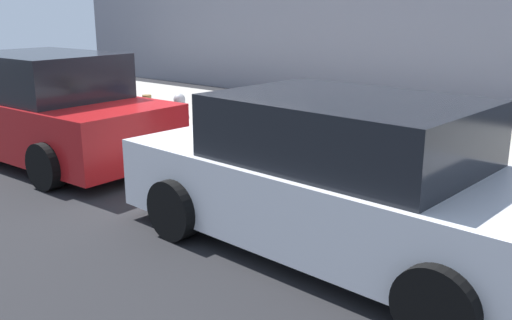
# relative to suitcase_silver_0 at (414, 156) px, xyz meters

# --- Properties ---
(ground_plane) EXTENTS (40.00, 40.00, 0.00)m
(ground_plane) POSITION_rel_suitcase_silver_0_xyz_m (3.17, 0.68, -0.50)
(ground_plane) COLOR black
(sidewalk_curb) EXTENTS (18.00, 5.00, 0.14)m
(sidewalk_curb) POSITION_rel_suitcase_silver_0_xyz_m (3.17, -1.82, -0.43)
(sidewalk_curb) COLOR #ADA89E
(sidewalk_curb) RESTS_ON ground_plane
(suitcase_silver_0) EXTENTS (0.36, 0.21, 0.78)m
(suitcase_silver_0) POSITION_rel_suitcase_silver_0_xyz_m (0.00, 0.00, 0.00)
(suitcase_silver_0) COLOR #9EA0A8
(suitcase_silver_0) RESTS_ON sidewalk_curb
(suitcase_olive_1) EXTENTS (0.44, 0.25, 1.08)m
(suitcase_olive_1) POSITION_rel_suitcase_silver_0_xyz_m (0.47, -0.02, 0.03)
(suitcase_olive_1) COLOR #59601E
(suitcase_olive_1) RESTS_ON sidewalk_curb
(suitcase_teal_2) EXTENTS (0.42, 0.23, 0.78)m
(suitcase_teal_2) POSITION_rel_suitcase_silver_0_xyz_m (0.98, -0.02, -0.08)
(suitcase_teal_2) COLOR #0F606B
(suitcase_teal_2) RESTS_ON sidewalk_curb
(suitcase_maroon_3) EXTENTS (0.51, 0.25, 0.73)m
(suitcase_maroon_3) POSITION_rel_suitcase_silver_0_xyz_m (1.52, -0.08, -0.02)
(suitcase_maroon_3) COLOR maroon
(suitcase_maroon_3) RESTS_ON sidewalk_curb
(suitcase_navy_4) EXTENTS (0.40, 0.22, 0.82)m
(suitcase_navy_4) POSITION_rel_suitcase_silver_0_xyz_m (2.05, -0.09, 0.02)
(suitcase_navy_4) COLOR navy
(suitcase_navy_4) RESTS_ON sidewalk_curb
(suitcase_black_5) EXTENTS (0.36, 0.20, 0.77)m
(suitcase_black_5) POSITION_rel_suitcase_silver_0_xyz_m (2.51, 0.00, -0.10)
(suitcase_black_5) COLOR black
(suitcase_black_5) RESTS_ON sidewalk_curb
(suitcase_red_6) EXTENTS (0.46, 0.23, 0.80)m
(suitcase_red_6) POSITION_rel_suitcase_silver_0_xyz_m (2.99, -0.01, -0.09)
(suitcase_red_6) COLOR red
(suitcase_red_6) RESTS_ON sidewalk_curb
(suitcase_silver_7) EXTENTS (0.39, 0.23, 0.80)m
(suitcase_silver_7) POSITION_rel_suitcase_silver_0_xyz_m (3.50, -0.08, 0.01)
(suitcase_silver_7) COLOR #9EA0A8
(suitcase_silver_7) RESTS_ON sidewalk_curb
(fire_hydrant) EXTENTS (0.39, 0.21, 0.73)m
(fire_hydrant) POSITION_rel_suitcase_silver_0_xyz_m (4.48, -0.06, 0.02)
(fire_hydrant) COLOR #99999E
(fire_hydrant) RESTS_ON sidewalk_curb
(bollard_post) EXTENTS (0.17, 0.17, 0.65)m
(bollard_post) POSITION_rel_suitcase_silver_0_xyz_m (5.19, 0.09, -0.04)
(bollard_post) COLOR brown
(bollard_post) RESTS_ON sidewalk_curb
(parked_car_white_0) EXTENTS (4.72, 2.27, 1.53)m
(parked_car_white_0) POSITION_rel_suitcase_silver_0_xyz_m (-0.25, 2.09, 0.22)
(parked_car_white_0) COLOR silver
(parked_car_white_0) RESTS_ON ground_plane
(parked_car_red_1) EXTENTS (4.44, 2.18, 1.67)m
(parked_car_red_1) POSITION_rel_suitcase_silver_0_xyz_m (5.14, 2.09, 0.28)
(parked_car_red_1) COLOR #AD1619
(parked_car_red_1) RESTS_ON ground_plane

